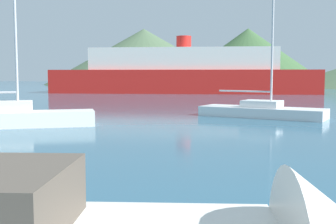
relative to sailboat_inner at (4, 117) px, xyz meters
name	(u,v)px	position (x,y,z in m)	size (l,w,h in m)	color
sailboat_inner	(4,117)	(0.00, 0.00, 0.00)	(7.68, 5.97, 9.16)	white
sailboat_middle	(262,110)	(10.48, 8.91, -0.09)	(7.30, 3.29, 8.92)	white
ferry_distant	(184,73)	(-3.84, 37.24, 2.07)	(34.90, 16.02, 7.40)	red
hill_west	(144,57)	(-27.77, 78.00, 6.15)	(46.91, 46.91, 13.28)	#4C6647
hill_central	(248,57)	(-4.00, 84.94, 6.11)	(37.03, 37.03, 13.19)	#3D6038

